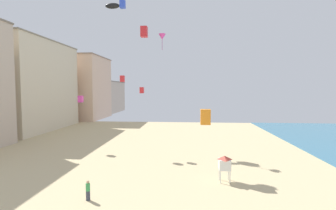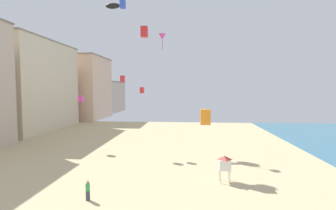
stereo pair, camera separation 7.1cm
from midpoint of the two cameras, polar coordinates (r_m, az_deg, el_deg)
name	(u,v)px [view 1 (the left image)]	position (r m, az deg, el deg)	size (l,w,h in m)	color
boardwalk_hotel_mid	(33,86)	(61.30, -29.47, 4.04)	(10.39, 22.33, 19.72)	beige
boardwalk_hotel_far	(77,88)	(80.13, -20.76, 3.85)	(16.66, 16.76, 19.12)	beige
boardwalk_hotel_distant	(102,97)	(99.68, -15.50, 1.90)	(13.74, 20.30, 12.27)	#C6B29E
kite_flyer	(88,189)	(21.48, -18.60, -18.46)	(0.34, 0.34, 1.64)	#383D4C
lifeguard_stand	(225,163)	(24.52, 13.22, -13.28)	(1.10, 1.10, 2.55)	white
kite_orange_box	(205,117)	(25.14, 8.81, -2.81)	(1.00, 1.00, 1.57)	orange
kite_red_box	(144,32)	(40.40, -5.76, 16.94)	(1.06, 1.06, 1.67)	red
kite_magenta_box	(81,99)	(38.60, -20.12, 1.34)	(0.64, 0.64, 1.00)	#DB3D9E
kite_magenta_delta	(162,37)	(36.91, -1.46, 15.90)	(1.04, 1.04, 2.36)	#DB3D9E
kite_red_box_2	(142,90)	(33.97, -6.31, 3.52)	(0.54, 0.54, 0.85)	red
kite_red_box_3	(122,79)	(35.19, -10.87, 6.15)	(0.57, 0.57, 0.90)	red
kite_black_parafoil	(112,6)	(45.86, -13.11, 21.98)	(2.53, 0.70, 0.98)	black
kite_blue_box	(123,4)	(36.32, -10.82, 22.52)	(0.70, 0.70, 1.10)	blue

